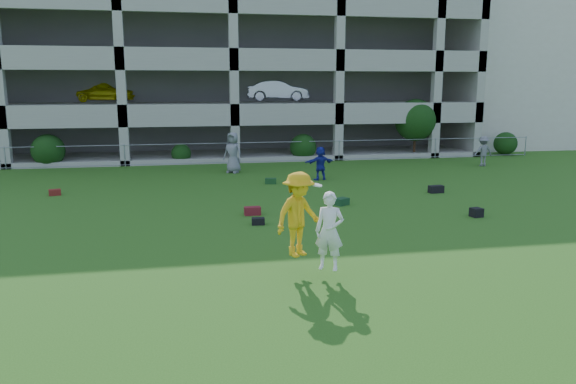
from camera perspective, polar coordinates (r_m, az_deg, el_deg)
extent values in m
plane|color=#235114|center=(13.34, 3.08, -8.31)|extent=(100.00, 100.00, 0.00)
cube|color=beige|center=(47.94, 22.38, 10.86)|extent=(16.00, 14.00, 10.00)
imported|color=gray|center=(28.21, -5.63, 4.00)|extent=(1.18, 1.11, 2.03)
imported|color=navy|center=(26.04, 3.30, 2.94)|extent=(1.51, 0.78, 1.55)
imported|color=slate|center=(32.19, 19.20, 3.93)|extent=(1.04, 0.60, 1.61)
cube|color=#56190E|center=(19.13, -3.63, -1.93)|extent=(0.56, 0.31, 0.28)
cube|color=black|center=(17.82, -3.05, -2.99)|extent=(0.42, 0.28, 0.22)
cube|color=#13351F|center=(20.75, 5.47, -0.97)|extent=(0.61, 0.56, 0.26)
cube|color=black|center=(19.86, 18.59, -1.98)|extent=(0.40, 0.40, 0.30)
cube|color=black|center=(23.76, 14.80, 0.28)|extent=(0.62, 0.35, 0.30)
cube|color=maroon|center=(24.32, -22.61, -0.03)|extent=(0.50, 0.38, 0.24)
cube|color=#153A17|center=(25.07, -1.78, 1.13)|extent=(0.55, 0.39, 0.25)
imported|color=#EBAC14|center=(12.94, 1.07, -2.29)|extent=(1.47, 1.28, 1.98)
imported|color=white|center=(12.75, 4.23, -3.98)|extent=(0.78, 0.69, 1.80)
cylinder|color=white|center=(12.88, 2.90, 0.72)|extent=(0.27, 0.27, 0.09)
cube|color=#9E998C|center=(45.09, -7.27, 12.89)|extent=(30.00, 0.50, 12.00)
cube|color=#9E998C|center=(42.20, 14.36, 12.79)|extent=(0.50, 14.00, 12.00)
cube|color=#9E998C|center=(38.56, -6.38, 4.55)|extent=(30.00, 14.00, 0.30)
cube|color=#9E998C|center=(38.35, -6.47, 9.01)|extent=(30.00, 14.00, 0.30)
cube|color=#9E998C|center=(38.37, -6.57, 13.49)|extent=(30.00, 14.00, 0.30)
cube|color=#9E998C|center=(38.62, -6.67, 17.94)|extent=(30.00, 14.00, 0.30)
cube|color=#9E998C|center=(31.56, -5.42, 7.54)|extent=(30.00, 0.30, 0.90)
cube|color=#9E998C|center=(31.53, -5.52, 12.99)|extent=(30.00, 0.30, 0.90)
cube|color=#9E998C|center=(31.78, -5.63, 18.40)|extent=(30.00, 0.30, 0.90)
cube|color=#9E998C|center=(31.63, -16.75, 13.40)|extent=(0.50, 0.50, 12.00)
cube|color=#9E998C|center=(31.65, -5.56, 13.80)|extent=(0.50, 0.50, 12.00)
cube|color=#9E998C|center=(32.78, 5.25, 13.70)|extent=(0.50, 0.50, 12.00)
cube|color=#9E998C|center=(34.93, 15.00, 13.21)|extent=(0.50, 0.50, 12.00)
cube|color=#605E59|center=(40.36, -6.80, 13.14)|extent=(29.00, 9.00, 11.60)
imported|color=yellow|center=(36.47, -18.22, 9.72)|extent=(4.07, 2.16, 1.32)
imported|color=silver|center=(36.76, -1.08, 10.26)|extent=(4.08, 1.62, 1.32)
cylinder|color=gray|center=(32.67, -26.80, 3.09)|extent=(0.06, 0.06, 1.20)
cylinder|color=gray|center=(31.57, -16.25, 3.60)|extent=(0.06, 0.06, 1.20)
cylinder|color=gray|center=(31.59, -5.33, 3.99)|extent=(0.06, 0.06, 1.20)
cylinder|color=gray|center=(32.73, 5.20, 4.24)|extent=(0.06, 0.06, 1.20)
cylinder|color=gray|center=(34.87, 14.74, 4.33)|extent=(0.06, 0.06, 1.20)
cylinder|color=gray|center=(37.86, 22.98, 4.32)|extent=(0.06, 0.06, 1.20)
cylinder|color=gray|center=(31.53, -5.35, 4.98)|extent=(36.00, 0.04, 0.04)
cylinder|color=gray|center=(31.65, -5.32, 3.06)|extent=(36.00, 0.04, 0.04)
sphere|color=#163D11|center=(32.73, -23.19, 3.89)|extent=(1.76, 1.76, 1.76)
sphere|color=#163D11|center=(32.04, -10.80, 3.85)|extent=(1.10, 1.10, 1.10)
sphere|color=#163D11|center=(32.79, 1.55, 4.59)|extent=(1.54, 1.54, 1.54)
cylinder|color=#382314|center=(35.14, 12.73, 5.10)|extent=(0.16, 0.16, 1.96)
sphere|color=#163D11|center=(35.04, 12.82, 7.14)|extent=(2.52, 2.52, 2.52)
sphere|color=#163D11|center=(37.80, 21.22, 4.61)|extent=(1.43, 1.43, 1.43)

